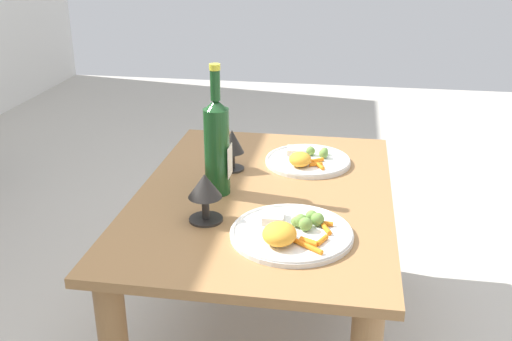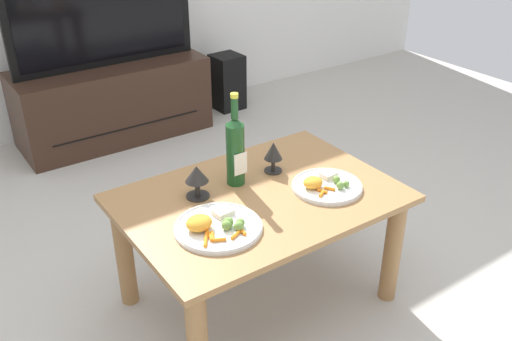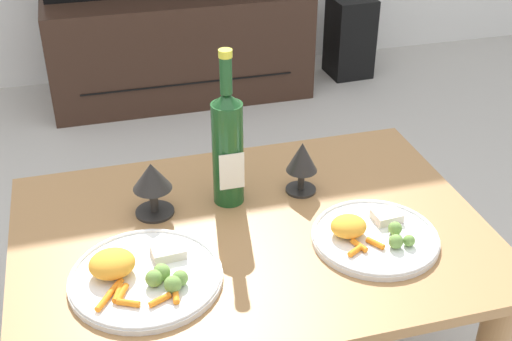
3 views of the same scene
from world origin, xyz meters
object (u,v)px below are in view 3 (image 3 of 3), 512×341
at_px(dinner_plate_left, 143,274).
at_px(dinner_plate_right, 373,235).
at_px(goblet_left, 152,180).
at_px(floor_speaker, 350,37).
at_px(tv_stand, 179,45).
at_px(dining_table, 252,265).
at_px(goblet_right, 302,160).
at_px(wine_bottle, 228,144).

xyz_separation_m(dinner_plate_left, dinner_plate_right, (0.48, 0.00, -0.00)).
relative_size(goblet_left, dinner_plate_right, 0.48).
bearing_deg(floor_speaker, tv_stand, 177.47).
bearing_deg(floor_speaker, dining_table, -121.28).
xyz_separation_m(tv_stand, goblet_right, (0.01, -1.71, 0.34)).
distance_m(wine_bottle, dinner_plate_left, 0.35).
bearing_deg(goblet_right, dinner_plate_right, -69.18).
bearing_deg(goblet_right, wine_bottle, 177.69).
distance_m(floor_speaker, wine_bottle, 2.03).
bearing_deg(dining_table, goblet_right, 38.57).
height_order(goblet_left, dinner_plate_right, goblet_left).
relative_size(floor_speaker, dinner_plate_right, 1.47).
height_order(tv_stand, dinner_plate_right, dinner_plate_right).
relative_size(dining_table, dinner_plate_right, 3.77).
height_order(dinner_plate_left, dinner_plate_right, dinner_plate_left).
distance_m(dining_table, goblet_right, 0.27).
relative_size(wine_bottle, goblet_right, 2.85).
xyz_separation_m(dining_table, wine_bottle, (-0.02, 0.13, 0.24)).
relative_size(dining_table, dinner_plate_left, 3.38).
xyz_separation_m(wine_bottle, goblet_left, (-0.17, -0.01, -0.06)).
xyz_separation_m(goblet_right, dinner_plate_left, (-0.40, -0.22, -0.07)).
height_order(tv_stand, dinner_plate_left, dinner_plate_left).
distance_m(tv_stand, wine_bottle, 1.75).
relative_size(goblet_left, goblet_right, 1.00).
bearing_deg(dinner_plate_left, goblet_left, 76.38).
distance_m(dining_table, dinner_plate_right, 0.28).
distance_m(dining_table, wine_bottle, 0.27).
distance_m(goblet_right, dinner_plate_left, 0.46).
distance_m(dining_table, goblet_left, 0.29).
relative_size(tv_stand, goblet_right, 9.28).
bearing_deg(goblet_right, goblet_left, -180.00).
height_order(wine_bottle, goblet_right, wine_bottle).
height_order(tv_stand, goblet_left, goblet_left).
bearing_deg(wine_bottle, dinner_plate_left, -134.51).
xyz_separation_m(dining_table, goblet_right, (0.15, 0.12, 0.18)).
relative_size(dinner_plate_left, dinner_plate_right, 1.12).
bearing_deg(dining_table, tv_stand, 85.68).
bearing_deg(dinner_plate_left, wine_bottle, 45.49).
height_order(goblet_right, dinner_plate_right, goblet_right).
bearing_deg(dinner_plate_right, wine_bottle, 138.24).
height_order(tv_stand, goblet_right, goblet_right).
relative_size(dining_table, goblet_right, 7.90).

